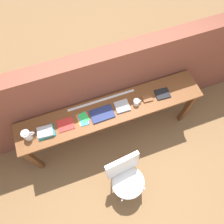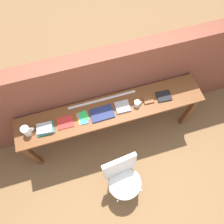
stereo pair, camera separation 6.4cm
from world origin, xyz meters
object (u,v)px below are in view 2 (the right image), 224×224
object	(u,v)px
pitcher_white	(27,131)
book_open_centre	(102,113)
magazine_cycling	(65,122)
book_stack_leftmost	(45,128)
book_repair_rightmost	(164,96)
pamphlet_pile_colourful	(83,117)
chair_white_moulded	(123,177)
mug	(137,103)
leather_journal_brown	(148,100)

from	to	relation	value
pitcher_white	book_open_centre	bearing A→B (deg)	-0.45
pitcher_white	magazine_cycling	xyz separation A→B (m)	(0.46, 0.01, -0.07)
book_stack_leftmost	book_repair_rightmost	xyz separation A→B (m)	(1.59, 0.01, -0.02)
pamphlet_pile_colourful	book_stack_leftmost	bearing A→B (deg)	-177.33
pitcher_white	book_stack_leftmost	xyz separation A→B (m)	(0.21, -0.01, -0.05)
book_stack_leftmost	pitcher_white	bearing A→B (deg)	177.06
book_open_centre	book_repair_rightmost	bearing A→B (deg)	-0.24
chair_white_moulded	magazine_cycling	size ratio (longest dim) A/B	4.35
pitcher_white	pamphlet_pile_colourful	distance (m)	0.70
mug	magazine_cycling	bearing A→B (deg)	178.56
pitcher_white	magazine_cycling	distance (m)	0.47
pitcher_white	book_stack_leftmost	distance (m)	0.21
magazine_cycling	book_open_centre	bearing A→B (deg)	-0.82
book_stack_leftmost	pamphlet_pile_colourful	distance (m)	0.49
chair_white_moulded	mug	size ratio (longest dim) A/B	8.10
pitcher_white	pamphlet_pile_colourful	bearing A→B (deg)	0.99
pitcher_white	leather_journal_brown	xyz separation A→B (m)	(1.58, 0.00, -0.07)
pitcher_white	mug	size ratio (longest dim) A/B	1.67
leather_journal_brown	mug	bearing A→B (deg)	-170.12
pitcher_white	magazine_cycling	world-z (taller)	pitcher_white
book_open_centre	book_repair_rightmost	world-z (taller)	book_open_centre
pitcher_white	book_open_centre	xyz separation A→B (m)	(0.94, -0.01, -0.07)
chair_white_moulded	book_stack_leftmost	size ratio (longest dim) A/B	4.27
magazine_cycling	book_repair_rightmost	distance (m)	1.34
chair_white_moulded	magazine_cycling	world-z (taller)	magazine_cycling
mug	book_repair_rightmost	xyz separation A→B (m)	(0.39, 0.02, -0.03)
book_repair_rightmost	leather_journal_brown	bearing A→B (deg)	-175.90
magazine_cycling	book_stack_leftmost	bearing A→B (deg)	-174.57
book_open_centre	mug	distance (m)	0.47
book_stack_leftmost	leather_journal_brown	xyz separation A→B (m)	(1.37, 0.01, -0.02)
chair_white_moulded	magazine_cycling	xyz separation A→B (m)	(-0.53, 0.80, 0.36)
pamphlet_pile_colourful	book_repair_rightmost	size ratio (longest dim) A/B	1.00
book_stack_leftmost	pamphlet_pile_colourful	bearing A→B (deg)	2.67
chair_white_moulded	pamphlet_pile_colourful	xyz separation A→B (m)	(-0.29, 0.81, 0.36)
book_open_centre	book_repair_rightmost	distance (m)	0.86
book_stack_leftmost	pamphlet_pile_colourful	world-z (taller)	book_stack_leftmost
leather_journal_brown	book_repair_rightmost	distance (m)	0.22
pitcher_white	book_open_centre	distance (m)	0.94
book_stack_leftmost	book_open_centre	world-z (taller)	book_stack_leftmost
magazine_cycling	book_open_centre	size ratio (longest dim) A/B	0.69
mug	book_open_centre	bearing A→B (deg)	179.05
chair_white_moulded	pamphlet_pile_colourful	distance (m)	0.93
magazine_cycling	book_open_centre	distance (m)	0.48
magazine_cycling	book_open_centre	xyz separation A→B (m)	(0.48, -0.02, 0.01)
magazine_cycling	pamphlet_pile_colourful	distance (m)	0.23
book_stack_leftmost	book_open_centre	size ratio (longest dim) A/B	0.70
pamphlet_pile_colourful	mug	world-z (taller)	mug
pamphlet_pile_colourful	pitcher_white	bearing A→B (deg)	-179.01
book_stack_leftmost	leather_journal_brown	size ratio (longest dim) A/B	1.61
book_stack_leftmost	magazine_cycling	size ratio (longest dim) A/B	1.02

